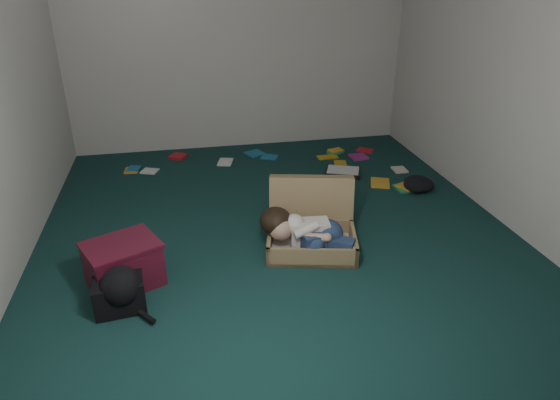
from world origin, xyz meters
name	(u,v)px	position (x,y,z in m)	size (l,w,h in m)	color
floor	(277,229)	(0.00, 0.00, 0.00)	(4.50, 4.50, 0.00)	#11312F
wall_back	(238,39)	(0.00, 2.25, 1.30)	(4.50, 4.50, 0.00)	silver
wall_front	(397,209)	(0.00, -2.25, 1.30)	(4.50, 4.50, 0.00)	silver
wall_right	(511,69)	(2.00, 0.00, 1.30)	(4.50, 4.50, 0.00)	silver
suitcase	(311,226)	(0.24, -0.28, 0.15)	(0.84, 0.83, 0.52)	#947B51
person	(306,232)	(0.15, -0.44, 0.20)	(0.72, 0.49, 0.32)	white
maroon_bin	(124,264)	(-1.23, -0.59, 0.17)	(0.61, 0.56, 0.34)	#4D0F20
backpack	(119,294)	(-1.24, -0.88, 0.12)	(0.41, 0.33, 0.24)	black
clothing_pile	(419,180)	(1.61, 0.59, 0.08)	(0.47, 0.39, 0.15)	black
paper_tray	(343,172)	(0.96, 1.07, 0.03)	(0.46, 0.40, 0.05)	black
book_scatter	(294,163)	(0.49, 1.47, 0.01)	(3.12, 1.63, 0.02)	gold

